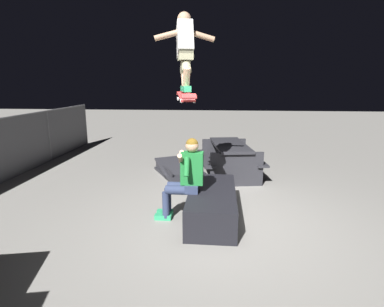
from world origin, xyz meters
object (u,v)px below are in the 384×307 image
(skater_airborne, at_px, (185,48))
(kicker_ramp, at_px, (179,171))
(person_sitting_on_ledge, at_px, (185,175))
(picnic_table_back, at_px, (230,154))
(skateboard, at_px, (186,97))
(ledge_box_main, at_px, (212,204))

(skater_airborne, bearing_deg, kicker_ramp, 9.73)
(skater_airborne, bearing_deg, person_sitting_on_ledge, -176.13)
(person_sitting_on_ledge, height_order, skater_airborne, skater_airborne)
(skater_airborne, distance_m, kicker_ramp, 3.42)
(picnic_table_back, bearing_deg, skater_airborne, 161.06)
(person_sitting_on_ledge, bearing_deg, skater_airborne, 3.87)
(skateboard, distance_m, skater_airborne, 0.69)
(skater_airborne, height_order, picnic_table_back, skater_airborne)
(ledge_box_main, relative_size, skater_airborne, 1.57)
(kicker_ramp, height_order, picnic_table_back, picnic_table_back)
(ledge_box_main, distance_m, skater_airborne, 2.40)
(ledge_box_main, distance_m, picnic_table_back, 2.37)
(skater_airborne, xyz_separation_m, picnic_table_back, (2.27, -0.78, -2.09))
(skater_airborne, bearing_deg, picnic_table_back, -18.94)
(skater_airborne, distance_m, picnic_table_back, 3.18)
(ledge_box_main, xyz_separation_m, skateboard, (0.00, 0.41, 1.67))
(ledge_box_main, height_order, skateboard, skateboard)
(ledge_box_main, xyz_separation_m, person_sitting_on_ledge, (-0.06, 0.42, 0.48))
(skateboard, relative_size, kicker_ramp, 0.68)
(ledge_box_main, height_order, skater_airborne, skater_airborne)
(person_sitting_on_ledge, distance_m, skateboard, 1.19)
(person_sitting_on_ledge, relative_size, skateboard, 1.24)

